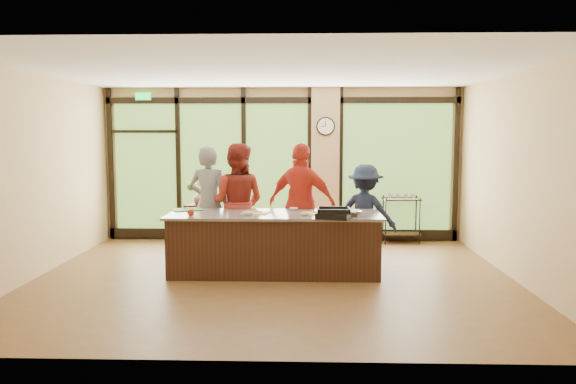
# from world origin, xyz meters

# --- Properties ---
(floor) EXTENTS (7.00, 7.00, 0.00)m
(floor) POSITION_xyz_m (0.00, 0.00, 0.00)
(floor) COLOR brown
(floor) RESTS_ON ground
(ceiling) EXTENTS (7.00, 7.00, 0.00)m
(ceiling) POSITION_xyz_m (0.00, 0.00, 3.00)
(ceiling) COLOR silver
(ceiling) RESTS_ON back_wall
(back_wall) EXTENTS (7.00, 0.00, 7.00)m
(back_wall) POSITION_xyz_m (0.00, 3.00, 1.50)
(back_wall) COLOR tan
(back_wall) RESTS_ON floor
(left_wall) EXTENTS (0.00, 6.00, 6.00)m
(left_wall) POSITION_xyz_m (-3.50, 0.00, 1.50)
(left_wall) COLOR tan
(left_wall) RESTS_ON floor
(right_wall) EXTENTS (0.00, 6.00, 6.00)m
(right_wall) POSITION_xyz_m (3.50, 0.00, 1.50)
(right_wall) COLOR tan
(right_wall) RESTS_ON floor
(window_wall) EXTENTS (6.90, 0.12, 3.00)m
(window_wall) POSITION_xyz_m (0.16, 2.95, 1.39)
(window_wall) COLOR tan
(window_wall) RESTS_ON floor
(island_base) EXTENTS (3.10, 1.00, 0.88)m
(island_base) POSITION_xyz_m (0.00, 0.30, 0.44)
(island_base) COLOR black
(island_base) RESTS_ON floor
(countertop) EXTENTS (3.20, 1.10, 0.04)m
(countertop) POSITION_xyz_m (0.00, 0.30, 0.90)
(countertop) COLOR gray
(countertop) RESTS_ON island_base
(wall_clock) EXTENTS (0.36, 0.04, 0.36)m
(wall_clock) POSITION_xyz_m (0.85, 2.87, 2.25)
(wall_clock) COLOR black
(wall_clock) RESTS_ON window_wall
(cook_left) EXTENTS (0.79, 0.61, 1.92)m
(cook_left) POSITION_xyz_m (-1.13, 1.08, 0.96)
(cook_left) COLOR slate
(cook_left) RESTS_ON floor
(cook_midleft) EXTENTS (1.07, 0.90, 1.96)m
(cook_midleft) POSITION_xyz_m (-0.66, 1.05, 0.98)
(cook_midleft) COLOR maroon
(cook_midleft) RESTS_ON floor
(cook_midright) EXTENTS (1.25, 0.89, 1.96)m
(cook_midright) POSITION_xyz_m (0.41, 0.99, 0.98)
(cook_midright) COLOR #B22A1B
(cook_midright) RESTS_ON floor
(cook_right) EXTENTS (1.18, 0.91, 1.61)m
(cook_right) POSITION_xyz_m (1.45, 1.16, 0.81)
(cook_right) COLOR #161C31
(cook_right) RESTS_ON floor
(roasting_pan) EXTENTS (0.53, 0.46, 0.08)m
(roasting_pan) POSITION_xyz_m (0.86, -0.17, 0.96)
(roasting_pan) COLOR black
(roasting_pan) RESTS_ON countertop
(mixing_bowl) EXTENTS (0.39, 0.39, 0.07)m
(mixing_bowl) POSITION_xyz_m (1.14, 0.12, 0.96)
(mixing_bowl) COLOR silver
(mixing_bowl) RESTS_ON countertop
(cutting_board_left) EXTENTS (0.54, 0.48, 0.01)m
(cutting_board_left) POSITION_xyz_m (-1.39, 0.63, 0.93)
(cutting_board_left) COLOR #46822F
(cutting_board_left) RESTS_ON countertop
(cutting_board_center) EXTENTS (0.43, 0.36, 0.01)m
(cutting_board_center) POSITION_xyz_m (-0.28, 0.30, 0.93)
(cutting_board_center) COLOR yellow
(cutting_board_center) RESTS_ON countertop
(cutting_board_right) EXTENTS (0.42, 0.34, 0.01)m
(cutting_board_right) POSITION_xyz_m (0.62, 0.30, 0.93)
(cutting_board_right) COLOR yellow
(cutting_board_right) RESTS_ON countertop
(prep_bowl_near) EXTENTS (0.17, 0.17, 0.05)m
(prep_bowl_near) POSITION_xyz_m (-0.38, 0.09, 0.95)
(prep_bowl_near) COLOR silver
(prep_bowl_near) RESTS_ON countertop
(prep_bowl_mid) EXTENTS (0.15, 0.15, 0.04)m
(prep_bowl_mid) POSITION_xyz_m (0.46, 0.08, 0.94)
(prep_bowl_mid) COLOR silver
(prep_bowl_mid) RESTS_ON countertop
(prep_bowl_far) EXTENTS (0.15, 0.15, 0.03)m
(prep_bowl_far) POSITION_xyz_m (0.28, 0.67, 0.94)
(prep_bowl_far) COLOR silver
(prep_bowl_far) RESTS_ON countertop
(red_ramekin) EXTENTS (0.13, 0.13, 0.08)m
(red_ramekin) POSITION_xyz_m (-1.21, 0.02, 0.96)
(red_ramekin) COLOR #AD2111
(red_ramekin) RESTS_ON countertop
(flower_stand) EXTENTS (0.53, 0.53, 0.85)m
(flower_stand) POSITION_xyz_m (-1.43, 1.86, 0.42)
(flower_stand) COLOR black
(flower_stand) RESTS_ON floor
(flower_vase) EXTENTS (0.28, 0.28, 0.25)m
(flower_vase) POSITION_xyz_m (-1.43, 1.86, 0.97)
(flower_vase) COLOR olive
(flower_vase) RESTS_ON flower_stand
(bar_cart) EXTENTS (0.73, 0.45, 0.96)m
(bar_cart) POSITION_xyz_m (2.32, 2.75, 0.58)
(bar_cart) COLOR black
(bar_cart) RESTS_ON floor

